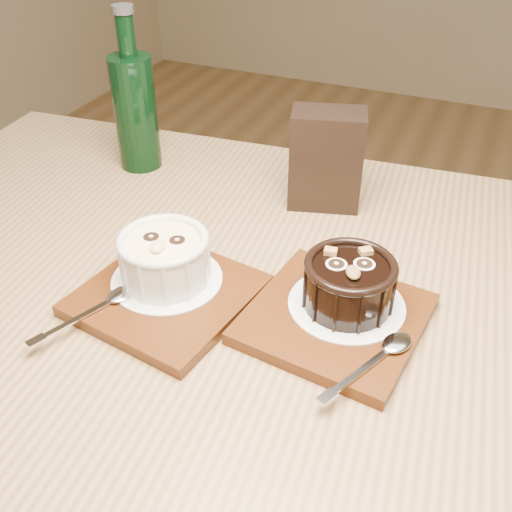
{
  "coord_description": "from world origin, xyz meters",
  "views": [
    {
      "loc": [
        0.01,
        -0.7,
        1.2
      ],
      "look_at": [
        -0.2,
        -0.22,
        0.81
      ],
      "focal_mm": 42.0,
      "sensor_mm": 36.0,
      "label": 1
    }
  ],
  "objects": [
    {
      "name": "tray_left",
      "position": [
        -0.3,
        -0.26,
        0.76
      ],
      "size": [
        0.21,
        0.21,
        0.01
      ],
      "primitive_type": "cube",
      "rotation": [
        0.0,
        0.0,
        -0.16
      ],
      "color": "#4E250D",
      "rests_on": "table"
    },
    {
      "name": "table",
      "position": [
        -0.19,
        -0.22,
        0.66
      ],
      "size": [
        1.26,
        0.9,
        0.75
      ],
      "rotation": [
        0.0,
        0.0,
        0.09
      ],
      "color": "brown",
      "rests_on": "ground"
    },
    {
      "name": "doily_right",
      "position": [
        -0.1,
        -0.2,
        0.77
      ],
      "size": [
        0.13,
        0.13,
        0.0
      ],
      "primitive_type": "cylinder",
      "color": "white",
      "rests_on": "tray_right"
    },
    {
      "name": "tray_right",
      "position": [
        -0.11,
        -0.22,
        0.76
      ],
      "size": [
        0.2,
        0.2,
        0.01
      ],
      "primitive_type": "cube",
      "rotation": [
        0.0,
        0.0,
        -0.12
      ],
      "color": "#4E250D",
      "rests_on": "table"
    },
    {
      "name": "doily_left",
      "position": [
        -0.31,
        -0.24,
        0.77
      ],
      "size": [
        0.13,
        0.13,
        0.0
      ],
      "primitive_type": "cylinder",
      "color": "white",
      "rests_on": "tray_left"
    },
    {
      "name": "green_bottle",
      "position": [
        -0.51,
        0.02,
        0.85
      ],
      "size": [
        0.07,
        0.07,
        0.25
      ],
      "color": "black",
      "rests_on": "table"
    },
    {
      "name": "spoon_right",
      "position": [
        -0.05,
        -0.27,
        0.77
      ],
      "size": [
        0.08,
        0.13,
        0.01
      ],
      "primitive_type": null,
      "rotation": [
        0.0,
        0.0,
        -0.43
      ],
      "color": "silver",
      "rests_on": "tray_right"
    },
    {
      "name": "spoon_left",
      "position": [
        -0.35,
        -0.32,
        0.77
      ],
      "size": [
        0.07,
        0.13,
        0.01
      ],
      "primitive_type": null,
      "rotation": [
        0.0,
        0.0,
        -0.39
      ],
      "color": "silver",
      "rests_on": "tray_left"
    },
    {
      "name": "ramekin_dark",
      "position": [
        -0.1,
        -0.2,
        0.8
      ],
      "size": [
        0.1,
        0.1,
        0.06
      ],
      "rotation": [
        0.0,
        0.0,
        0.41
      ],
      "color": "black",
      "rests_on": "doily_right"
    },
    {
      "name": "condiment_stand",
      "position": [
        -0.2,
        0.02,
        0.82
      ],
      "size": [
        0.11,
        0.08,
        0.14
      ],
      "primitive_type": "cube",
      "rotation": [
        0.0,
        0.0,
        0.27
      ],
      "color": "black",
      "rests_on": "table"
    },
    {
      "name": "ramekin_white",
      "position": [
        -0.31,
        -0.24,
        0.8
      ],
      "size": [
        0.1,
        0.1,
        0.06
      ],
      "rotation": [
        0.0,
        0.0,
        0.19
      ],
      "color": "white",
      "rests_on": "doily_left"
    }
  ]
}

